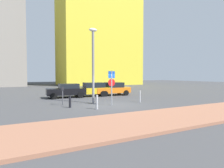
% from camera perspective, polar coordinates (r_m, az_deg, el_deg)
% --- Properties ---
extents(ground_plane, '(120.00, 120.00, 0.00)m').
position_cam_1_polar(ground_plane, '(15.14, -0.42, -6.44)').
color(ground_plane, '#424244').
extents(sidewalk_brick, '(40.00, 3.98, 0.14)m').
position_cam_1_polar(sidewalk_brick, '(10.46, 13.88, -10.25)').
color(sidewalk_brick, '#9E664C').
rests_on(sidewalk_brick, ground).
extents(parked_car_black, '(4.11, 2.21, 1.49)m').
position_cam_1_polar(parked_car_black, '(20.74, -13.59, -1.88)').
color(parked_car_black, black).
rests_on(parked_car_black, ground).
extents(parked_car_yellow, '(4.26, 2.29, 1.57)m').
position_cam_1_polar(parked_car_yellow, '(21.61, -6.18, -1.55)').
color(parked_car_yellow, gold).
rests_on(parked_car_yellow, ground).
extents(parked_car_orange, '(4.37, 2.24, 1.55)m').
position_cam_1_polar(parked_car_orange, '(22.50, 0.07, -1.44)').
color(parked_car_orange, orange).
rests_on(parked_car_orange, ground).
extents(parking_sign_post, '(0.60, 0.10, 2.75)m').
position_cam_1_polar(parking_sign_post, '(14.93, -0.13, 0.09)').
color(parking_sign_post, gray).
rests_on(parking_sign_post, ground).
extents(parking_meter, '(0.18, 0.14, 1.46)m').
position_cam_1_polar(parking_meter, '(15.50, -14.74, -2.81)').
color(parking_meter, '#4C4C51').
rests_on(parking_meter, ground).
extents(street_lamp, '(0.70, 0.36, 6.37)m').
position_cam_1_polar(street_lamp, '(16.17, -5.74, 7.60)').
color(street_lamp, gray).
rests_on(street_lamp, ground).
extents(traffic_bollard_near, '(0.15, 0.15, 1.01)m').
position_cam_1_polar(traffic_bollard_near, '(13.33, -4.60, -5.49)').
color(traffic_bollard_near, '#B7B7BC').
rests_on(traffic_bollard_near, ground).
extents(traffic_bollard_mid, '(0.12, 0.12, 1.04)m').
position_cam_1_polar(traffic_bollard_mid, '(16.88, 8.47, -3.75)').
color(traffic_bollard_mid, '#B7B7BC').
rests_on(traffic_bollard_mid, ground).
extents(traffic_bollard_far, '(0.17, 0.17, 0.91)m').
position_cam_1_polar(traffic_bollard_far, '(14.28, -12.61, -5.20)').
color(traffic_bollard_far, black).
rests_on(traffic_bollard_far, ground).
extents(building_colorful_midrise, '(19.75, 12.65, 29.99)m').
position_cam_1_polar(building_colorful_midrise, '(51.46, -4.27, 16.81)').
color(building_colorful_midrise, gold).
rests_on(building_colorful_midrise, ground).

